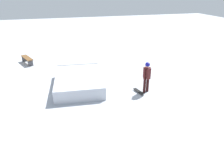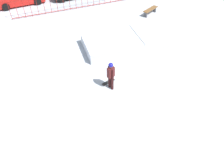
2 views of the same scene
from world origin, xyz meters
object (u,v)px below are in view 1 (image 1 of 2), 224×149
at_px(skater, 147,75).
at_px(skateboard, 139,91).
at_px(skate_ramp, 79,78).
at_px(park_bench, 27,59).

height_order(skater, skateboard, skater).
bearing_deg(skate_ramp, park_bench, 41.52).
xyz_separation_m(skate_ramp, skateboard, (-2.04, -3.01, -0.24)).
bearing_deg(skater, skate_ramp, 42.08).
bearing_deg(park_bench, skate_ramp, -143.18).
bearing_deg(skateboard, skater, -107.28).
distance_m(skater, skateboard, 1.02).
xyz_separation_m(skate_ramp, park_bench, (4.48, 3.35, 0.04)).
distance_m(skateboard, park_bench, 9.11).
distance_m(skate_ramp, park_bench, 5.59).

